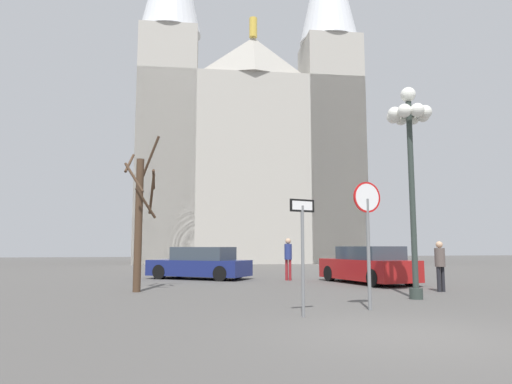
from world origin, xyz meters
TOP-DOWN VIEW (x-y plane):
  - ground_plane at (0.00, 0.00)m, footprint 120.00×120.00m
  - cathedral at (3.87, 35.51)m, footprint 20.81×15.08m
  - stop_sign at (0.70, 2.90)m, footprint 0.72×0.17m
  - one_way_arrow_sign at (-1.10, 2.21)m, footprint 0.58×0.21m
  - street_lamp at (2.91, 4.70)m, footprint 1.28×1.28m
  - bare_tree at (-4.71, 8.28)m, footprint 1.14×1.20m
  - parked_car_near_navy at (-2.30, 13.77)m, footprint 4.71×4.02m
  - parked_car_far_red at (3.97, 10.00)m, footprint 2.54×4.69m
  - pedestrian_walking at (4.81, 6.41)m, footprint 0.32×0.32m
  - pedestrian_standing at (1.34, 12.18)m, footprint 0.32×0.32m

SIDE VIEW (x-z plane):
  - ground_plane at x=0.00m, z-range 0.00..0.00m
  - parked_car_near_navy at x=-2.30m, z-range -0.04..1.38m
  - parked_car_far_red at x=3.97m, z-range -0.04..1.41m
  - pedestrian_walking at x=4.81m, z-range 0.16..1.77m
  - pedestrian_standing at x=1.34m, z-range 0.20..1.99m
  - one_way_arrow_sign at x=-1.10m, z-range 0.31..2.74m
  - stop_sign at x=0.70m, z-range 0.57..3.51m
  - bare_tree at x=-4.71m, z-range -0.14..4.96m
  - street_lamp at x=2.91m, z-range 1.53..7.56m
  - cathedral at x=3.87m, z-range -6.08..27.92m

